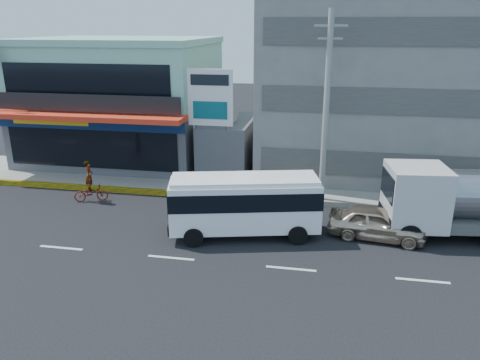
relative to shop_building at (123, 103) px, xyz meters
name	(u,v)px	position (x,y,z in m)	size (l,w,h in m)	color
ground	(171,258)	(8.00, -13.95, -4.00)	(120.00, 120.00, 0.00)	black
sidewalk	(304,187)	(13.00, -4.45, -3.85)	(70.00, 5.00, 0.30)	gray
shop_building	(123,103)	(0.00, 0.00, 0.00)	(12.40, 11.70, 8.00)	#4E4E53
concrete_building	(393,62)	(18.00, 1.05, 3.00)	(16.00, 12.00, 14.00)	gray
gap_structure	(229,147)	(8.00, -1.95, -2.25)	(3.00, 6.00, 3.50)	#4E4E53
satellite_dish	(226,122)	(8.00, -2.95, -0.42)	(1.50, 1.50, 0.15)	slate
billboard	(210,104)	(7.50, -4.75, 0.93)	(2.60, 0.18, 6.90)	gray
utility_pole_near	(326,109)	(14.00, -6.55, 1.15)	(1.60, 0.30, 10.00)	#999993
minibus	(245,201)	(10.62, -11.20, -2.32)	(7.04, 3.67, 2.81)	white
sedan	(377,223)	(16.57, -10.40, -3.26)	(1.75, 4.34, 1.48)	beige
tanker_truck	(474,201)	(20.73, -9.53, -2.22)	(8.61, 3.52, 3.30)	silver
motorcycle_rider	(90,188)	(1.58, -8.43, -3.24)	(1.90, 1.21, 2.30)	#61140D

